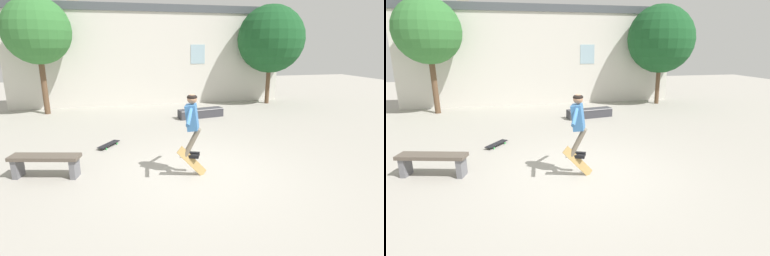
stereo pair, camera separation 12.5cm
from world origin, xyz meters
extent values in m
plane|color=#A39E93|center=(0.00, 0.00, 0.00)|extent=(40.00, 40.00, 0.00)
cube|color=beige|center=(0.00, 8.57, 2.14)|extent=(12.96, 0.40, 4.29)
cube|color=#474C51|center=(0.00, 8.57, 4.45)|extent=(13.61, 0.52, 0.34)
cube|color=#99B7C6|center=(2.19, 8.36, 2.39)|extent=(0.70, 0.02, 0.90)
cylinder|color=brown|center=(5.54, 7.46, 0.95)|extent=(0.21, 0.21, 1.90)
sphere|color=#194C23|center=(5.54, 7.46, 3.09)|extent=(3.15, 3.15, 3.15)
cylinder|color=brown|center=(-4.63, 7.33, 1.19)|extent=(0.23, 0.23, 2.38)
sphere|color=#337033|center=(-4.63, 7.33, 3.36)|extent=(2.62, 2.62, 2.62)
cube|color=brown|center=(-3.21, 0.52, 0.47)|extent=(1.54, 0.72, 0.08)
cube|color=slate|center=(-3.82, 0.67, 0.21)|extent=(0.19, 0.34, 0.43)
cube|color=slate|center=(-2.60, 0.37, 0.21)|extent=(0.19, 0.34, 0.43)
cube|color=#38383D|center=(1.54, 5.24, 0.18)|extent=(1.88, 0.77, 0.35)
cube|color=#B7B7BC|center=(1.58, 5.01, 0.34)|extent=(1.81, 0.35, 0.02)
cube|color=teal|center=(-0.06, -0.09, 1.33)|extent=(0.38, 0.42, 0.57)
sphere|color=#A37556|center=(-0.06, -0.09, 1.73)|extent=(0.27, 0.27, 0.21)
ellipsoid|color=black|center=(-0.06, -0.09, 1.76)|extent=(0.28, 0.28, 0.12)
cylinder|color=#6B6051|center=(-0.03, -0.01, 0.78)|extent=(0.38, 0.32, 0.66)
cube|color=black|center=(0.00, -0.02, 0.47)|extent=(0.28, 0.18, 0.07)
cylinder|color=#6B6051|center=(-0.09, -0.17, 0.78)|extent=(0.43, 0.15, 0.66)
cube|color=black|center=(-0.06, -0.18, 0.47)|extent=(0.28, 0.18, 0.07)
cylinder|color=teal|center=(0.08, 0.28, 1.43)|extent=(0.27, 0.55, 0.30)
cylinder|color=teal|center=(-0.19, -0.45, 1.43)|extent=(0.27, 0.55, 0.30)
cube|color=#AD894C|center=(-0.08, -0.17, 0.35)|extent=(0.71, 0.17, 0.78)
cylinder|color=silver|center=(0.15, -0.07, 0.20)|extent=(0.06, 0.06, 0.06)
cylinder|color=silver|center=(0.02, -0.14, 0.07)|extent=(0.06, 0.06, 0.06)
cylinder|color=silver|center=(-0.20, -0.12, 0.61)|extent=(0.06, 0.06, 0.06)
cylinder|color=silver|center=(-0.34, -0.20, 0.48)|extent=(0.06, 0.06, 0.06)
cube|color=black|center=(-1.95, 2.33, 0.07)|extent=(0.63, 0.77, 0.02)
cylinder|color=green|center=(-2.01, 2.07, 0.03)|extent=(0.04, 0.05, 0.05)
cylinder|color=green|center=(-2.18, 2.19, 0.03)|extent=(0.04, 0.05, 0.05)
cylinder|color=green|center=(-1.72, 2.47, 0.03)|extent=(0.04, 0.05, 0.05)
cylinder|color=green|center=(-1.90, 2.60, 0.03)|extent=(0.04, 0.05, 0.05)
camera|label=1|loc=(-1.47, -6.14, 2.82)|focal=28.00mm
camera|label=2|loc=(-1.34, -6.17, 2.82)|focal=28.00mm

